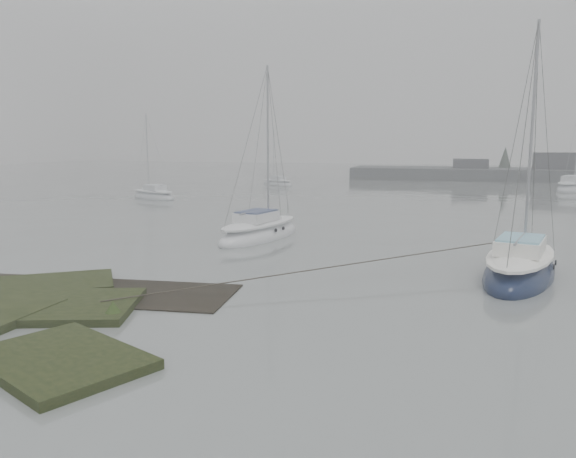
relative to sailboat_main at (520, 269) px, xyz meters
The scene contains 6 objects.
ground 22.42m from the sailboat_main, 117.10° to the left, with size 160.00×160.00×0.00m, color slate.
sailboat_main is the anchor object (origin of this frame).
sailboat_white 11.85m from the sailboat_main, 155.81° to the left, with size 3.27×6.37×8.58m.
sailboat_far_a 32.24m from the sailboat_main, 141.10° to the left, with size 5.32×3.88×7.23m.
sailboat_far_b 38.74m from the sailboat_main, 77.35° to the left, with size 4.53×6.78×9.13m.
sailboat_far_c 41.59m from the sailboat_main, 118.47° to the left, with size 4.48×3.68×6.24m.
Camera 1 is at (7.91, -9.54, 4.43)m, focal length 35.00 mm.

